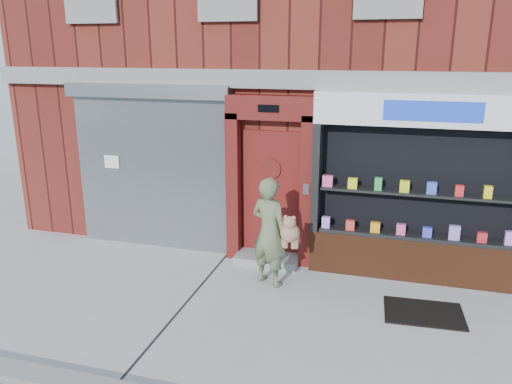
% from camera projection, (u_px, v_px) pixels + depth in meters
% --- Properties ---
extents(ground, '(80.00, 80.00, 0.00)m').
position_uv_depth(ground, '(288.00, 317.00, 7.00)').
color(ground, '#9E9E99').
rests_on(ground, ground).
extents(building, '(12.00, 8.16, 8.00)m').
position_uv_depth(building, '(347.00, 32.00, 11.43)').
color(building, '#591A14').
rests_on(building, ground).
extents(shutter_bay, '(3.10, 0.30, 3.04)m').
position_uv_depth(shutter_bay, '(152.00, 157.00, 9.08)').
color(shutter_bay, gray).
rests_on(shutter_bay, ground).
extents(red_door_bay, '(1.52, 0.58, 2.90)m').
position_uv_depth(red_door_bay, '(270.00, 181.00, 8.51)').
color(red_door_bay, '#4E0F0D').
rests_on(red_door_bay, ground).
extents(pharmacy_bay, '(3.50, 0.41, 3.00)m').
position_uv_depth(pharmacy_bay, '(423.00, 198.00, 7.83)').
color(pharmacy_bay, '#5B2B15').
rests_on(pharmacy_bay, ground).
extents(woman, '(0.87, 0.63, 1.76)m').
position_uv_depth(woman, '(271.00, 232.00, 7.77)').
color(woman, '#5F6B46').
rests_on(woman, ground).
extents(doormat, '(1.13, 0.82, 0.03)m').
position_uv_depth(doormat, '(424.00, 313.00, 7.09)').
color(doormat, black).
rests_on(doormat, ground).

